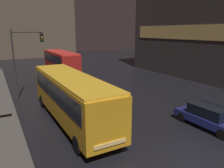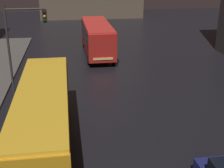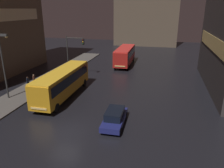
{
  "view_description": "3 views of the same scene",
  "coord_description": "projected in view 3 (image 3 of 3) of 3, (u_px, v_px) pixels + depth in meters",
  "views": [
    {
      "loc": [
        -8.12,
        -6.52,
        6.26
      ],
      "look_at": [
        0.61,
        9.44,
        1.84
      ],
      "focal_mm": 35.0,
      "sensor_mm": 36.0,
      "label": 1
    },
    {
      "loc": [
        -2.21,
        -6.79,
        8.98
      ],
      "look_at": [
        0.11,
        9.91,
        2.51
      ],
      "focal_mm": 50.0,
      "sensor_mm": 36.0,
      "label": 2
    },
    {
      "loc": [
        8.09,
        -15.4,
        10.29
      ],
      "look_at": [
        2.18,
        8.81,
        1.69
      ],
      "focal_mm": 35.0,
      "sensor_mm": 36.0,
      "label": 3
    }
  ],
  "objects": [
    {
      "name": "sidewalk_left",
      "position": [
        36.0,
        86.0,
        30.49
      ],
      "size": [
        4.0,
        48.0,
        0.15
      ],
      "color": "#56514C",
      "rests_on": "ground"
    },
    {
      "name": "car_taxi",
      "position": [
        115.0,
        117.0,
        20.26
      ],
      "size": [
        1.89,
        4.54,
        1.5
      ],
      "rotation": [
        0.0,
        0.0,
        3.16
      ],
      "color": "navy",
      "rests_on": "ground"
    },
    {
      "name": "pedestrian_mid",
      "position": [
        34.0,
        79.0,
        30.0
      ],
      "size": [
        0.47,
        0.47,
        1.66
      ],
      "rotation": [
        0.0,
        0.0,
        0.82
      ],
      "color": "black",
      "rests_on": "sidewalk_left"
    },
    {
      "name": "bus_near",
      "position": [
        63.0,
        81.0,
        26.4
      ],
      "size": [
        2.64,
        11.33,
        3.32
      ],
      "rotation": [
        0.0,
        0.0,
        3.15
      ],
      "color": "orange",
      "rests_on": "ground"
    },
    {
      "name": "bus_far",
      "position": [
        125.0,
        54.0,
        41.72
      ],
      "size": [
        2.78,
        9.87,
        3.33
      ],
      "rotation": [
        0.0,
        0.0,
        3.16
      ],
      "color": "#AD1E19",
      "rests_on": "ground"
    },
    {
      "name": "street_lamp_sidewalk",
      "position": [
        4.0,
        57.0,
        24.62
      ],
      "size": [
        1.25,
        0.36,
        7.59
      ],
      "color": "#2D2D2D",
      "rests_on": "sidewalk_left"
    },
    {
      "name": "building_far_backdrop",
      "position": [
        148.0,
        6.0,
        64.85
      ],
      "size": [
        18.07,
        12.0,
        22.31
      ],
      "color": "brown",
      "rests_on": "ground"
    },
    {
      "name": "traffic_light_main",
      "position": [
        73.0,
        50.0,
        33.16
      ],
      "size": [
        2.87,
        0.35,
        6.48
      ],
      "color": "#2D2D2D",
      "rests_on": "ground"
    },
    {
      "name": "pedestrian_far",
      "position": [
        28.0,
        82.0,
        28.71
      ],
      "size": [
        0.37,
        0.37,
        1.77
      ],
      "rotation": [
        0.0,
        0.0,
        1.41
      ],
      "color": "black",
      "rests_on": "sidewalk_left"
    },
    {
      "name": "ground_plane",
      "position": [
        65.0,
        132.0,
        19.31
      ],
      "size": [
        120.0,
        120.0,
        0.0
      ],
      "primitive_type": "plane",
      "color": "black"
    }
  ]
}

